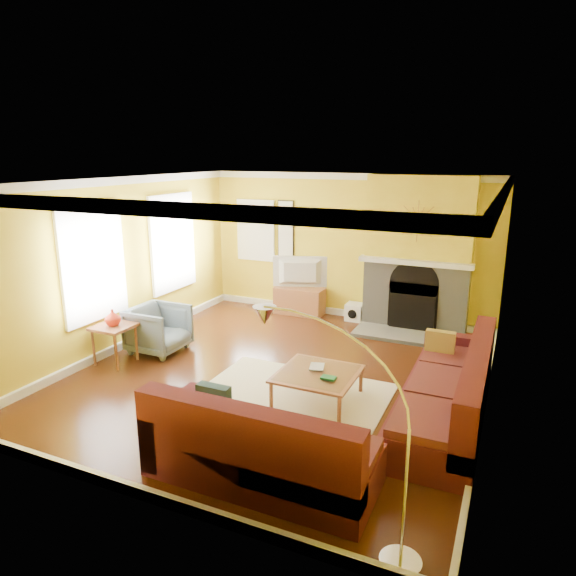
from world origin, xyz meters
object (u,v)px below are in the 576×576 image
at_px(media_console, 300,301).
at_px(side_table, 115,344).
at_px(sectional_sofa, 347,384).
at_px(arc_lamp, 338,439).
at_px(coffee_table, 317,386).
at_px(armchair, 159,329).

relative_size(media_console, side_table, 1.61).
xyz_separation_m(sectional_sofa, media_console, (-2.11, 3.56, -0.19)).
distance_m(sectional_sofa, side_table, 3.68).
bearing_deg(media_console, arc_lamp, -64.33).
relative_size(coffee_table, armchair, 1.20).
relative_size(coffee_table, arc_lamp, 0.51).
height_order(armchair, side_table, armchair).
bearing_deg(armchair, side_table, 154.90).
height_order(sectional_sofa, armchair, sectional_sofa).
distance_m(armchair, arc_lamp, 4.86).
xyz_separation_m(media_console, arc_lamp, (2.66, -5.54, 0.70)).
bearing_deg(side_table, sectional_sofa, -2.99).
distance_m(coffee_table, armchair, 2.94).
xyz_separation_m(armchair, side_table, (-0.30, -0.64, -0.08)).
height_order(media_console, arc_lamp, arc_lamp).
relative_size(side_table, arc_lamp, 0.31).
distance_m(coffee_table, media_console, 3.65).
bearing_deg(armchair, media_console, -24.67).
bearing_deg(media_console, armchair, -114.67).
xyz_separation_m(coffee_table, armchair, (-2.88, 0.54, 0.18)).
bearing_deg(side_table, media_console, 65.25).
bearing_deg(coffee_table, media_console, 116.54).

